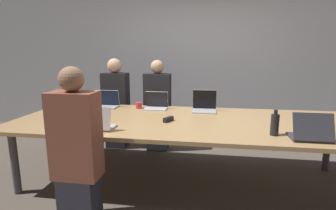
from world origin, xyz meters
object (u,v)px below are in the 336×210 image
object	(u,v)px
laptop_near_right	(311,132)
cup_far_midleft	(139,105)
bottle_near_right	(275,124)
cup_far_left	(87,104)
laptop_far_left	(107,102)
laptop_near_left	(95,123)
laptop_far_midleft	(156,104)
laptop_far_center	(204,105)
stapler	(168,119)
person_near_left	(77,151)
person_far_midleft	(158,107)
person_far_left	(116,105)

from	to	relation	value
laptop_near_right	cup_far_midleft	distance (m)	2.15
bottle_near_right	cup_far_midleft	bearing A→B (deg)	148.28
bottle_near_right	cup_far_left	distance (m)	2.51
laptop_near_right	laptop_far_left	xyz separation A→B (m)	(-2.33, 1.08, -0.00)
laptop_near_left	laptop_far_midleft	xyz separation A→B (m)	(0.42, 1.05, -0.00)
bottle_near_right	laptop_far_center	distance (m)	1.15
laptop_near_left	stapler	size ratio (longest dim) A/B	2.39
laptop_near_left	cup_far_left	bearing A→B (deg)	-60.22
laptop_far_center	person_near_left	bearing A→B (deg)	-126.54
bottle_near_right	laptop_far_left	distance (m)	2.27
laptop_far_left	person_far_midleft	size ratio (longest dim) A/B	0.24
cup_far_midleft	stapler	distance (m)	0.82
laptop_near_right	person_far_left	world-z (taller)	person_far_left
stapler	laptop_near_right	bearing A→B (deg)	9.90
laptop_near_right	laptop_far_midleft	xyz separation A→B (m)	(-1.61, 1.07, -0.00)
laptop_near_right	cup_far_midleft	bearing A→B (deg)	-29.96
laptop_near_right	laptop_near_left	bearing A→B (deg)	-0.57
laptop_near_left	laptop_far_center	size ratio (longest dim) A/B	1.17
laptop_near_right	laptop_far_left	world-z (taller)	laptop_near_right
laptop_near_left	bottle_near_right	bearing A→B (deg)	-177.42
person_far_left	laptop_far_center	bearing A→B (deg)	-19.38
laptop_near_right	stapler	bearing A→B (deg)	-18.04
laptop_near_left	stapler	bearing A→B (deg)	-148.67
cup_far_left	person_far_midleft	bearing A→B (deg)	28.02
bottle_near_right	laptop_far_midleft	distance (m)	1.65
cup_far_left	laptop_far_center	distance (m)	1.66
laptop_near_right	laptop_far_midleft	distance (m)	1.94
laptop_far_midleft	laptop_far_center	xyz separation A→B (m)	(0.66, -0.03, 0.01)
cup_far_left	cup_far_midleft	distance (m)	0.75
bottle_near_right	laptop_near_left	size ratio (longest dim) A/B	0.67
cup_far_left	laptop_near_left	size ratio (longest dim) A/B	0.25
laptop_far_midleft	person_far_midleft	bearing A→B (deg)	98.76
laptop_near_right	person_far_left	xyz separation A→B (m)	(-2.36, 1.53, -0.13)
laptop_near_right	stapler	world-z (taller)	laptop_near_right
bottle_near_right	person_far_left	xyz separation A→B (m)	(-2.07, 1.43, -0.16)
cup_far_left	person_far_midleft	distance (m)	1.06
laptop_near_right	laptop_far_left	size ratio (longest dim) A/B	1.02
person_near_left	person_far_midleft	xyz separation A→B (m)	(0.34, 1.93, -0.00)
laptop_far_left	person_far_midleft	bearing A→B (deg)	34.34
laptop_far_midleft	laptop_far_center	distance (m)	0.66
cup_far_midleft	cup_far_left	bearing A→B (deg)	-176.85
laptop_far_midleft	person_near_left	bearing A→B (deg)	-105.55
laptop_far_center	bottle_near_right	bearing A→B (deg)	-54.52
person_near_left	person_far_midleft	bearing A→B (deg)	-100.01
laptop_far_left	laptop_far_midleft	size ratio (longest dim) A/B	1.08
cup_far_left	stapler	bearing A→B (deg)	-25.09
cup_far_midleft	laptop_far_center	size ratio (longest dim) A/B	0.28
laptop_far_left	laptop_far_center	size ratio (longest dim) A/B	1.06
cup_far_left	person_near_left	xyz separation A→B (m)	(0.59, -1.43, -0.11)
person_far_midleft	cup_far_midleft	bearing A→B (deg)	-111.45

